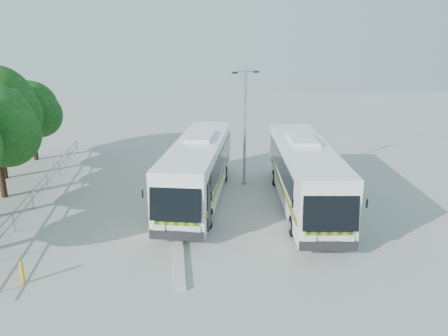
{
  "coord_description": "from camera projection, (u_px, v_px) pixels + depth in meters",
  "views": [
    {
      "loc": [
        -2.43,
        -20.06,
        8.92
      ],
      "look_at": [
        0.38,
        2.9,
        1.95
      ],
      "focal_mm": 35.0,
      "sensor_mm": 36.0,
      "label": 1
    }
  ],
  "objects": [
    {
      "name": "coach_adjacent",
      "position": [
        304.0,
        173.0,
        23.58
      ],
      "size": [
        3.92,
        12.46,
        3.4
      ],
      "rotation": [
        0.0,
        0.0,
        -0.12
      ],
      "color": "white",
      "rests_on": "ground"
    },
    {
      "name": "coach_main",
      "position": [
        198.0,
        168.0,
        24.48
      ],
      "size": [
        5.13,
        12.39,
        3.37
      ],
      "rotation": [
        0.0,
        0.0,
        -0.23
      ],
      "color": "white",
      "rests_on": "ground"
    },
    {
      "name": "tree_far_e",
      "position": [
        31.0,
        108.0,
        31.96
      ],
      "size": [
        4.54,
        4.28,
        5.92
      ],
      "color": "#382314",
      "rests_on": "ground"
    },
    {
      "name": "kerb_divider",
      "position": [
        177.0,
        208.0,
        23.53
      ],
      "size": [
        0.4,
        16.0,
        0.15
      ],
      "primitive_type": "cube",
      "color": "#B2B2AD",
      "rests_on": "ground"
    },
    {
      "name": "lamppost",
      "position": [
        245.0,
        122.0,
        26.4
      ],
      "size": [
        1.7,
        0.73,
        7.15
      ],
      "rotation": [
        0.0,
        0.0,
        0.34
      ],
      "color": "#979BA0",
      "rests_on": "ground"
    },
    {
      "name": "bollard",
      "position": [
        22.0,
        272.0,
        16.32
      ],
      "size": [
        0.13,
        0.13,
        0.93
      ],
      "primitive_type": "cylinder",
      "rotation": [
        0.0,
        0.0,
        0.03
      ],
      "color": "#E1A90D",
      "rests_on": "ground"
    },
    {
      "name": "ground",
      "position": [
        223.0,
        222.0,
        21.92
      ],
      "size": [
        100.0,
        100.0,
        0.0
      ],
      "primitive_type": "plane",
      "color": "#A3A39D",
      "rests_on": "ground"
    },
    {
      "name": "railing",
      "position": [
        37.0,
        190.0,
        24.34
      ],
      "size": [
        0.06,
        22.0,
        1.0
      ],
      "color": "gray",
      "rests_on": "ground"
    }
  ]
}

